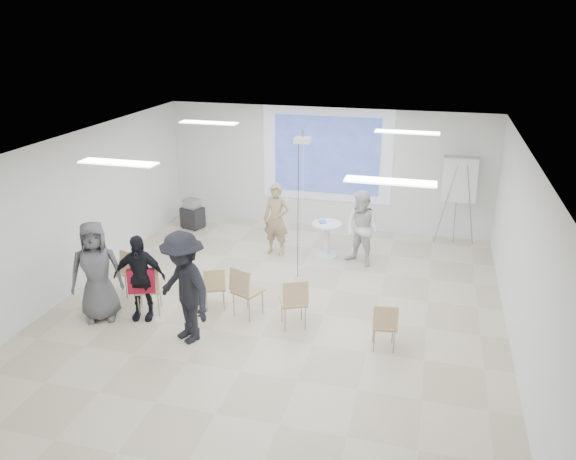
% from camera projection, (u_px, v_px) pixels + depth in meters
% --- Properties ---
extents(floor, '(8.00, 9.00, 0.10)m').
position_uv_depth(floor, '(277.00, 311.00, 10.27)').
color(floor, beige).
rests_on(floor, ground).
extents(ceiling, '(8.00, 9.00, 0.10)m').
position_uv_depth(ceiling, '(275.00, 144.00, 9.17)').
color(ceiling, white).
rests_on(ceiling, wall_back).
extents(wall_back, '(8.00, 0.10, 3.00)m').
position_uv_depth(wall_back, '(327.00, 168.00, 13.83)').
color(wall_back, silver).
rests_on(wall_back, floor).
extents(wall_left, '(0.10, 9.00, 3.00)m').
position_uv_depth(wall_left, '(72.00, 213.00, 10.69)').
color(wall_left, silver).
rests_on(wall_left, floor).
extents(wall_right, '(0.10, 9.00, 3.00)m').
position_uv_depth(wall_right, '(525.00, 256.00, 8.75)').
color(wall_right, silver).
rests_on(wall_right, floor).
extents(projection_halo, '(3.20, 0.01, 2.30)m').
position_uv_depth(projection_halo, '(327.00, 155.00, 13.65)').
color(projection_halo, silver).
rests_on(projection_halo, wall_back).
extents(projection_image, '(2.60, 0.01, 1.90)m').
position_uv_depth(projection_image, '(327.00, 155.00, 13.64)').
color(projection_image, '#3248AB').
rests_on(projection_image, wall_back).
extents(pedestal_table, '(0.87, 0.87, 0.82)m').
position_uv_depth(pedestal_table, '(327.00, 238.00, 12.34)').
color(pedestal_table, silver).
rests_on(pedestal_table, floor).
extents(player_left, '(0.72, 0.53, 1.84)m').
position_uv_depth(player_left, '(276.00, 215.00, 12.34)').
color(player_left, tan).
rests_on(player_left, floor).
extents(player_right, '(1.10, 1.02, 1.81)m').
position_uv_depth(player_right, '(362.00, 225.00, 11.79)').
color(player_right, white).
rests_on(player_right, floor).
extents(controller_left, '(0.06, 0.13, 0.04)m').
position_uv_depth(controller_left, '(287.00, 200.00, 12.42)').
color(controller_left, white).
rests_on(controller_left, player_left).
extents(controller_right, '(0.09, 0.12, 0.04)m').
position_uv_depth(controller_right, '(356.00, 206.00, 11.95)').
color(controller_right, white).
rests_on(controller_right, player_right).
extents(chair_far_left, '(0.58, 0.60, 0.99)m').
position_uv_depth(chair_far_left, '(136.00, 270.00, 10.43)').
color(chair_far_left, tan).
rests_on(chair_far_left, floor).
extents(chair_left_mid, '(0.57, 0.59, 0.93)m').
position_uv_depth(chair_left_mid, '(148.00, 286.00, 9.89)').
color(chair_left_mid, tan).
rests_on(chair_left_mid, floor).
extents(chair_left_inner, '(0.52, 0.53, 0.82)m').
position_uv_depth(chair_left_inner, '(215.00, 285.00, 10.10)').
color(chair_left_inner, tan).
rests_on(chair_left_inner, floor).
extents(chair_center, '(0.59, 0.61, 0.95)m').
position_uv_depth(chair_center, '(245.00, 288.00, 9.79)').
color(chair_center, tan).
rests_on(chair_center, floor).
extents(chair_right_inner, '(0.58, 0.60, 0.92)m').
position_uv_depth(chair_right_inner, '(294.00, 299.00, 9.44)').
color(chair_right_inner, tan).
rests_on(chair_right_inner, floor).
extents(chair_right_far, '(0.44, 0.47, 0.82)m').
position_uv_depth(chair_right_far, '(385.00, 323.00, 8.83)').
color(chair_right_far, tan).
rests_on(chair_right_far, floor).
extents(red_jacket, '(0.47, 0.27, 0.45)m').
position_uv_depth(red_jacket, '(141.00, 281.00, 9.70)').
color(red_jacket, '#A3142D').
rests_on(red_jacket, chair_left_mid).
extents(laptop, '(0.36, 0.32, 0.02)m').
position_uv_depth(laptop, '(215.00, 285.00, 10.20)').
color(laptop, black).
rests_on(laptop, chair_left_inner).
extents(audience_left, '(1.14, 0.81, 1.79)m').
position_uv_depth(audience_left, '(139.00, 271.00, 9.66)').
color(audience_left, black).
rests_on(audience_left, floor).
extents(audience_mid, '(1.58, 1.40, 2.15)m').
position_uv_depth(audience_mid, '(184.00, 280.00, 8.92)').
color(audience_mid, black).
rests_on(audience_mid, floor).
extents(audience_outer, '(1.17, 1.02, 2.02)m').
position_uv_depth(audience_outer, '(96.00, 266.00, 9.61)').
color(audience_outer, '#55555A').
rests_on(audience_outer, floor).
extents(flipchart_easel, '(0.91, 0.69, 2.10)m').
position_uv_depth(flipchart_easel, '(460.00, 180.00, 12.68)').
color(flipchart_easel, gray).
rests_on(flipchart_easel, floor).
extents(av_cart, '(0.60, 0.54, 0.75)m').
position_uv_depth(av_cart, '(193.00, 215.00, 14.09)').
color(av_cart, black).
rests_on(av_cart, floor).
extents(ceiling_projector, '(0.30, 0.25, 3.00)m').
position_uv_depth(ceiling_projector, '(302.00, 147.00, 10.62)').
color(ceiling_projector, white).
rests_on(ceiling_projector, ceiling).
extents(fluor_panel_nw, '(1.20, 0.30, 0.02)m').
position_uv_depth(fluor_panel_nw, '(209.00, 123.00, 11.49)').
color(fluor_panel_nw, white).
rests_on(fluor_panel_nw, ceiling).
extents(fluor_panel_ne, '(1.20, 0.30, 0.02)m').
position_uv_depth(fluor_panel_ne, '(407.00, 132.00, 10.53)').
color(fluor_panel_ne, white).
rests_on(fluor_panel_ne, ceiling).
extents(fluor_panel_sw, '(1.20, 0.30, 0.02)m').
position_uv_depth(fluor_panel_sw, '(118.00, 163.00, 8.32)').
color(fluor_panel_sw, white).
rests_on(fluor_panel_sw, ceiling).
extents(fluor_panel_se, '(1.20, 0.30, 0.02)m').
position_uv_depth(fluor_panel_se, '(390.00, 182.00, 7.37)').
color(fluor_panel_se, white).
rests_on(fluor_panel_se, ceiling).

